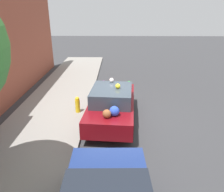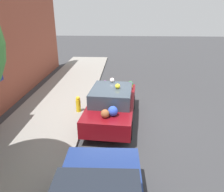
{
  "view_description": "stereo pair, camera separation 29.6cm",
  "coord_description": "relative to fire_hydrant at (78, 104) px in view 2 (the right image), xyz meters",
  "views": [
    {
      "loc": [
        -7.95,
        -0.11,
        4.27
      ],
      "look_at": [
        0.0,
        0.03,
        1.08
      ],
      "focal_mm": 35.0,
      "sensor_mm": 36.0,
      "label": 1
    },
    {
      "loc": [
        -7.93,
        -0.41,
        4.27
      ],
      "look_at": [
        0.0,
        0.03,
        1.08
      ],
      "focal_mm": 35.0,
      "sensor_mm": 36.0,
      "label": 2
    }
  ],
  "objects": [
    {
      "name": "art_car",
      "position": [
        -0.57,
        -1.49,
        0.3
      ],
      "size": [
        4.14,
        2.01,
        1.65
      ],
      "rotation": [
        0.0,
        0.0,
        -0.08
      ],
      "color": "maroon",
      "rests_on": "ground"
    },
    {
      "name": "ground_plane",
      "position": [
        -0.54,
        -1.51,
        -0.46
      ],
      "size": [
        60.0,
        60.0,
        0.0
      ],
      "primitive_type": "plane",
      "color": "#38383A"
    },
    {
      "name": "fire_hydrant",
      "position": [
        0.0,
        0.0,
        0.0
      ],
      "size": [
        0.2,
        0.2,
        0.7
      ],
      "color": "gold",
      "rests_on": "sidewalk_curb"
    },
    {
      "name": "sidewalk_curb",
      "position": [
        -0.54,
        1.19,
        -0.4
      ],
      "size": [
        24.0,
        3.2,
        0.12
      ],
      "color": "gray",
      "rests_on": "ground"
    }
  ]
}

